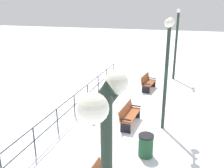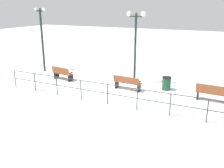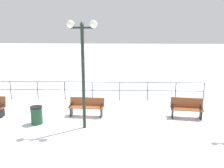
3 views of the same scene
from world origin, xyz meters
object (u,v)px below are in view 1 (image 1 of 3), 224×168
at_px(lamppost_far, 177,37).
at_px(trash_bin, 146,145).
at_px(lamppost_middle, 168,54).
at_px(bench_second, 129,114).
at_px(bench_third, 148,82).

height_order(lamppost_far, trash_bin, lamppost_far).
bearing_deg(lamppost_far, trash_bin, -92.13).
height_order(lamppost_middle, lamppost_far, lamppost_far).
distance_m(bench_second, trash_bin, 2.32).
relative_size(bench_third, lamppost_middle, 0.35).
bearing_deg(lamppost_far, bench_third, -116.67).
xyz_separation_m(bench_second, lamppost_middle, (1.41, 0.09, 2.68)).
relative_size(bench_second, lamppost_far, 0.36).
distance_m(bench_second, lamppost_far, 7.90).
bearing_deg(lamppost_far, bench_second, -100.76).
height_order(bench_second, bench_third, bench_third).
bearing_deg(trash_bin, lamppost_middle, 80.73).
height_order(bench_second, trash_bin, bench_second).
height_order(lamppost_middle, trash_bin, lamppost_middle).
relative_size(bench_third, lamppost_far, 0.33).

